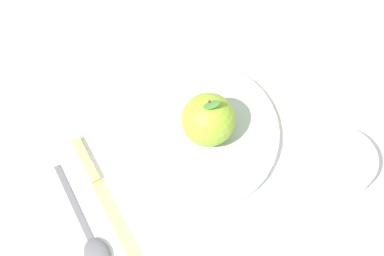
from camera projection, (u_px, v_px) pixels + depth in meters
The scene contains 7 objects.
ground_plane at pixel (187, 149), 0.76m from camera, with size 2.40×2.40×0.00m, color silver.
dinner_plate at pixel (192, 131), 0.76m from camera, with size 0.26×0.26×0.02m.
apple at pixel (207, 117), 0.72m from camera, with size 0.08×0.08×0.09m.
side_bowl at pixel (339, 162), 0.72m from camera, with size 0.10×0.10×0.04m.
knife at pixel (98, 184), 0.72m from camera, with size 0.21×0.03×0.01m.
spoon at pixel (91, 242), 0.68m from camera, with size 0.18×0.04×0.01m.
linen_napkin at pixel (274, 79), 0.82m from camera, with size 0.11×0.18×0.00m, color silver.
Camera 1 is at (0.29, -0.18, 0.67)m, focal length 47.17 mm.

